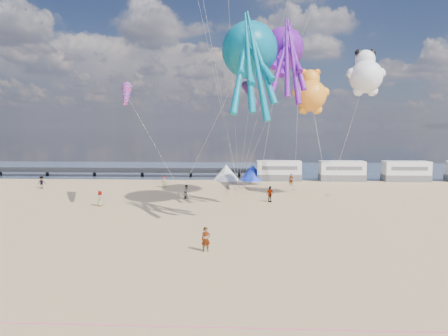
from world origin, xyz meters
TOP-DOWN VIEW (x-y plane):
  - ground at (0.00, 0.00)m, footprint 120.00×120.00m
  - water at (0.00, 55.00)m, footprint 120.00×120.00m
  - pier at (-28.00, 44.00)m, footprint 60.00×3.00m
  - motorhome_0 at (6.00, 40.00)m, footprint 6.60×2.50m
  - motorhome_1 at (15.50, 40.00)m, footprint 6.60×2.50m
  - motorhome_2 at (25.00, 40.00)m, footprint 6.60×2.50m
  - tent_white at (-2.00, 40.00)m, footprint 4.00×4.00m
  - tent_blue at (2.00, 40.00)m, footprint 4.00×4.00m
  - rope_line at (0.00, -5.00)m, footprint 34.00×0.03m
  - standing_person at (-1.98, 4.97)m, footprint 0.67×0.53m
  - beachgoer_0 at (-14.22, 19.38)m, footprint 0.59×0.69m
  - beachgoer_1 at (-5.89, 24.14)m, footprint 0.71×0.89m
  - beachgoer_2 at (-26.04, 30.54)m, footprint 0.96×1.00m
  - beachgoer_3 at (3.45, 22.51)m, footprint 1.27×1.21m
  - beachgoer_5 at (7.20, 34.41)m, footprint 1.65×1.02m
  - beachgoer_6 at (-10.07, 32.27)m, footprint 0.58×0.39m
  - sandbag_a at (-7.06, 27.74)m, footprint 0.50×0.35m
  - sandbag_b at (2.33, 27.91)m, footprint 0.50×0.35m
  - sandbag_c at (10.57, 26.25)m, footprint 0.50×0.35m
  - sandbag_d at (7.17, 30.48)m, footprint 0.50×0.35m
  - sandbag_e at (-0.02, 30.34)m, footprint 0.50×0.35m
  - kite_octopus_teal at (1.06, 18.03)m, footprint 7.89×11.23m
  - kite_octopus_purple at (4.68, 23.42)m, footprint 4.48×9.66m
  - kite_panda at (13.61, 23.53)m, footprint 5.13×4.95m
  - kite_teddy_orange at (8.97, 30.59)m, footprint 5.72×5.51m
  - windsock_left at (-11.10, 19.05)m, footprint 2.54×6.13m
  - windsock_mid at (7.14, 28.44)m, footprint 2.07×6.74m
  - windsock_right at (1.19, 18.30)m, footprint 1.93×4.60m

SIDE VIEW (x-z plane):
  - ground at x=0.00m, z-range 0.00..0.00m
  - water at x=0.00m, z-range 0.02..0.02m
  - rope_line at x=0.00m, z-range 0.00..0.04m
  - sandbag_a at x=-7.06m, z-range 0.00..0.22m
  - sandbag_b at x=2.33m, z-range 0.00..0.22m
  - sandbag_c at x=10.57m, z-range 0.00..0.22m
  - sandbag_d at x=7.17m, z-range 0.00..0.22m
  - sandbag_e at x=-0.02m, z-range 0.00..0.22m
  - beachgoer_6 at x=-10.07m, z-range 0.00..1.56m
  - beachgoer_1 at x=-5.89m, z-range 0.00..1.59m
  - beachgoer_0 at x=-14.22m, z-range 0.00..1.60m
  - standing_person at x=-1.98m, z-range 0.00..1.63m
  - beachgoer_2 at x=-26.04m, z-range 0.00..1.63m
  - beachgoer_5 at x=7.20m, z-range 0.00..1.70m
  - beachgoer_3 at x=3.45m, z-range 0.00..1.74m
  - pier at x=-28.00m, z-range 0.75..1.25m
  - tent_white at x=-2.00m, z-range 0.00..2.40m
  - tent_blue at x=2.00m, z-range 0.00..2.40m
  - motorhome_0 at x=6.00m, z-range 0.00..3.00m
  - motorhome_1 at x=15.50m, z-range 0.00..3.00m
  - motorhome_2 at x=25.00m, z-range 0.00..3.00m
  - windsock_right at x=1.19m, z-range 9.02..13.53m
  - windsock_left at x=-11.10m, z-range 8.30..14.34m
  - kite_teddy_orange at x=8.97m, z-range 8.65..15.41m
  - windsock_mid at x=7.14m, z-range 8.71..15.38m
  - kite_panda at x=13.61m, z-range 10.51..16.46m
  - kite_octopus_teal at x=1.06m, z-range 9.42..21.22m
  - kite_octopus_purple at x=4.68m, z-range 11.04..21.88m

